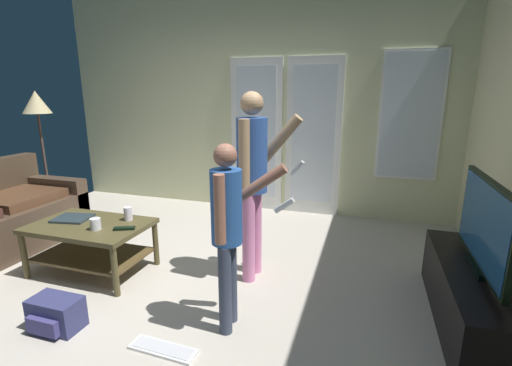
{
  "coord_description": "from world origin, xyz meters",
  "views": [
    {
      "loc": [
        1.55,
        -2.19,
        1.55
      ],
      "look_at": [
        0.79,
        0.21,
        0.92
      ],
      "focal_mm": 25.1,
      "sensor_mm": 36.0,
      "label": 1
    }
  ],
  "objects_px": {
    "loose_keyboard": "(163,349)",
    "floor_lamp": "(37,110)",
    "cup_near_edge": "(95,224)",
    "person_adult": "(253,171)",
    "cup_by_laptop": "(128,214)",
    "person_child": "(228,222)",
    "tv_remote_black": "(124,228)",
    "coffee_table": "(91,237)",
    "laptop_closed": "(73,218)",
    "backpack": "(56,314)",
    "tv_stand": "(473,298)",
    "flat_screen_tv": "(485,225)"
  },
  "relations": [
    {
      "from": "backpack",
      "to": "person_adult",
      "type": "bearing_deg",
      "value": 46.14
    },
    {
      "from": "cup_near_edge",
      "to": "tv_remote_black",
      "type": "distance_m",
      "value": 0.24
    },
    {
      "from": "floor_lamp",
      "to": "laptop_closed",
      "type": "height_order",
      "value": "floor_lamp"
    },
    {
      "from": "tv_remote_black",
      "to": "cup_near_edge",
      "type": "bearing_deg",
      "value": 171.91
    },
    {
      "from": "loose_keyboard",
      "to": "cup_near_edge",
      "type": "bearing_deg",
      "value": 147.78
    },
    {
      "from": "flat_screen_tv",
      "to": "cup_near_edge",
      "type": "relative_size",
      "value": 10.48
    },
    {
      "from": "person_adult",
      "to": "backpack",
      "type": "bearing_deg",
      "value": -133.86
    },
    {
      "from": "tv_stand",
      "to": "person_child",
      "type": "xyz_separation_m",
      "value": [
        -1.56,
        -0.5,
        0.55
      ]
    },
    {
      "from": "tv_stand",
      "to": "tv_remote_black",
      "type": "relative_size",
      "value": 8.08
    },
    {
      "from": "tv_stand",
      "to": "cup_near_edge",
      "type": "xyz_separation_m",
      "value": [
        -2.87,
        -0.23,
        0.29
      ]
    },
    {
      "from": "cup_near_edge",
      "to": "floor_lamp",
      "type": "bearing_deg",
      "value": 146.86
    },
    {
      "from": "floor_lamp",
      "to": "person_child",
      "type": "bearing_deg",
      "value": -24.75
    },
    {
      "from": "flat_screen_tv",
      "to": "tv_remote_black",
      "type": "distance_m",
      "value": 2.66
    },
    {
      "from": "cup_near_edge",
      "to": "flat_screen_tv",
      "type": "bearing_deg",
      "value": 4.73
    },
    {
      "from": "coffee_table",
      "to": "cup_by_laptop",
      "type": "distance_m",
      "value": 0.37
    },
    {
      "from": "floor_lamp",
      "to": "tv_stand",
      "type": "bearing_deg",
      "value": -10.97
    },
    {
      "from": "cup_near_edge",
      "to": "laptop_closed",
      "type": "bearing_deg",
      "value": 159.71
    },
    {
      "from": "tv_remote_black",
      "to": "cup_by_laptop",
      "type": "bearing_deg",
      "value": 93.35
    },
    {
      "from": "person_adult",
      "to": "cup_near_edge",
      "type": "distance_m",
      "value": 1.38
    },
    {
      "from": "person_adult",
      "to": "backpack",
      "type": "distance_m",
      "value": 1.73
    },
    {
      "from": "cup_by_laptop",
      "to": "person_adult",
      "type": "bearing_deg",
      "value": 8.51
    },
    {
      "from": "loose_keyboard",
      "to": "cup_by_laptop",
      "type": "height_order",
      "value": "cup_by_laptop"
    },
    {
      "from": "coffee_table",
      "to": "person_child",
      "type": "height_order",
      "value": "person_child"
    },
    {
      "from": "backpack",
      "to": "person_child",
      "type": "bearing_deg",
      "value": 18.77
    },
    {
      "from": "loose_keyboard",
      "to": "cup_by_laptop",
      "type": "bearing_deg",
      "value": 134.23
    },
    {
      "from": "cup_near_edge",
      "to": "tv_stand",
      "type": "bearing_deg",
      "value": 4.65
    },
    {
      "from": "cup_near_edge",
      "to": "person_adult",
      "type": "bearing_deg",
      "value": 19.7
    },
    {
      "from": "cup_near_edge",
      "to": "cup_by_laptop",
      "type": "relative_size",
      "value": 0.8
    },
    {
      "from": "person_child",
      "to": "person_adult",
      "type": "bearing_deg",
      "value": 95.24
    },
    {
      "from": "cup_by_laptop",
      "to": "cup_near_edge",
      "type": "bearing_deg",
      "value": -112.83
    },
    {
      "from": "flat_screen_tv",
      "to": "laptop_closed",
      "type": "xyz_separation_m",
      "value": [
        -3.24,
        -0.1,
        -0.27
      ]
    },
    {
      "from": "loose_keyboard",
      "to": "floor_lamp",
      "type": "bearing_deg",
      "value": 147.19
    },
    {
      "from": "tv_stand",
      "to": "cup_by_laptop",
      "type": "bearing_deg",
      "value": 179.14
    },
    {
      "from": "laptop_closed",
      "to": "cup_by_laptop",
      "type": "height_order",
      "value": "cup_by_laptop"
    },
    {
      "from": "floor_lamp",
      "to": "cup_by_laptop",
      "type": "relative_size",
      "value": 13.09
    },
    {
      "from": "cup_near_edge",
      "to": "tv_remote_black",
      "type": "xyz_separation_m",
      "value": [
        0.23,
        0.07,
        -0.04
      ]
    },
    {
      "from": "person_child",
      "to": "tv_remote_black",
      "type": "distance_m",
      "value": 1.16
    },
    {
      "from": "backpack",
      "to": "cup_near_edge",
      "type": "relative_size",
      "value": 3.51
    },
    {
      "from": "laptop_closed",
      "to": "tv_remote_black",
      "type": "distance_m",
      "value": 0.61
    },
    {
      "from": "flat_screen_tv",
      "to": "backpack",
      "type": "bearing_deg",
      "value": -161.7
    },
    {
      "from": "person_adult",
      "to": "floor_lamp",
      "type": "bearing_deg",
      "value": 167.05
    },
    {
      "from": "backpack",
      "to": "cup_near_edge",
      "type": "xyz_separation_m",
      "value": [
        -0.19,
        0.65,
        0.39
      ]
    },
    {
      "from": "laptop_closed",
      "to": "cup_by_laptop",
      "type": "relative_size",
      "value": 2.49
    },
    {
      "from": "tv_stand",
      "to": "person_child",
      "type": "distance_m",
      "value": 1.73
    },
    {
      "from": "person_child",
      "to": "cup_by_laptop",
      "type": "bearing_deg",
      "value": 155.32
    },
    {
      "from": "person_child",
      "to": "floor_lamp",
      "type": "bearing_deg",
      "value": 155.25
    },
    {
      "from": "flat_screen_tv",
      "to": "person_child",
      "type": "distance_m",
      "value": 1.64
    },
    {
      "from": "loose_keyboard",
      "to": "person_child",
      "type": "bearing_deg",
      "value": 48.82
    },
    {
      "from": "flat_screen_tv",
      "to": "backpack",
      "type": "height_order",
      "value": "flat_screen_tv"
    },
    {
      "from": "flat_screen_tv",
      "to": "laptop_closed",
      "type": "relative_size",
      "value": 3.37
    }
  ]
}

